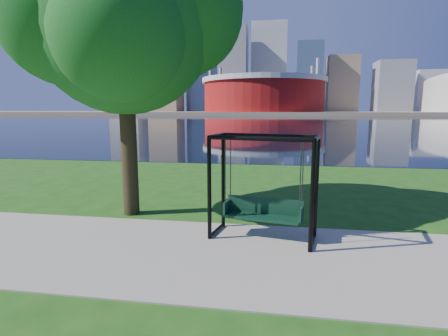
# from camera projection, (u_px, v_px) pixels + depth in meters

# --- Properties ---
(ground) EXTENTS (900.00, 900.00, 0.00)m
(ground) POSITION_uv_depth(u_px,v_px,m) (234.00, 247.00, 7.76)
(ground) COLOR #1E5114
(ground) RESTS_ON ground
(path) EXTENTS (120.00, 4.00, 0.03)m
(path) POSITION_uv_depth(u_px,v_px,m) (231.00, 255.00, 7.27)
(path) COLOR #9E937F
(path) RESTS_ON ground
(river) EXTENTS (900.00, 180.00, 0.02)m
(river) POSITION_uv_depth(u_px,v_px,m) (276.00, 120.00, 107.16)
(river) COLOR black
(river) RESTS_ON ground
(far_bank) EXTENTS (900.00, 228.00, 2.00)m
(far_bank) POSITION_uv_depth(u_px,v_px,m) (278.00, 113.00, 305.81)
(far_bank) COLOR #937F60
(far_bank) RESTS_ON ground
(stadium) EXTENTS (83.00, 83.00, 32.00)m
(stadium) POSITION_uv_depth(u_px,v_px,m) (264.00, 94.00, 235.99)
(stadium) COLOR maroon
(stadium) RESTS_ON far_bank
(skyline) EXTENTS (392.00, 66.00, 96.50)m
(skyline) POSITION_uv_depth(u_px,v_px,m) (275.00, 73.00, 313.82)
(skyline) COLOR gray
(skyline) RESTS_ON far_bank
(swing) EXTENTS (2.55, 1.46, 2.45)m
(swing) POSITION_uv_depth(u_px,v_px,m) (263.00, 190.00, 8.08)
(swing) COLOR black
(swing) RESTS_ON ground
(park_tree) EXTENTS (6.37, 5.75, 7.91)m
(park_tree) POSITION_uv_depth(u_px,v_px,m) (122.00, 17.00, 9.45)
(park_tree) COLOR black
(park_tree) RESTS_ON ground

